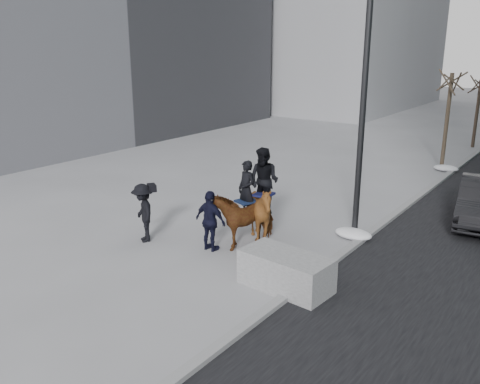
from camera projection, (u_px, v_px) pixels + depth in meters
The scene contains 11 objects.
ground at pixel (215, 253), 14.32m from camera, with size 120.00×120.00×0.00m, color gray.
curb at pixel (429, 188), 20.35m from camera, with size 0.25×90.00×0.12m, color gray.
planter at pixel (286, 271), 12.16m from camera, with size 2.18×1.09×0.87m, color #9A999C.
tree_near at pixel (447, 117), 23.06m from camera, with size 1.20×1.20×4.86m, color #34261F, non-canonical shape.
tree_far at pixel (477, 110), 28.00m from camera, with size 1.20×1.20×4.14m, color #3A2B22, non-canonical shape.
mounted_left at pixel (244, 214), 14.73m from camera, with size 1.39×2.08×2.47m.
mounted_right at pixel (261, 206), 14.75m from camera, with size 1.60×1.77×2.83m.
feeder at pixel (211, 221), 14.26m from camera, with size 1.04×0.87×1.75m.
camera_crew at pixel (143, 213), 14.93m from camera, with size 1.31×1.16×1.75m.
lamppost at pixel (367, 68), 14.30m from camera, with size 0.25×1.22×9.09m.
snow_piles at pixel (406, 196), 19.04m from camera, with size 1.15×10.95×0.29m.
Camera 1 is at (8.36, -10.28, 5.73)m, focal length 38.00 mm.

